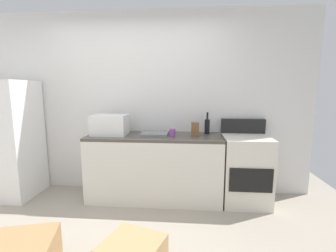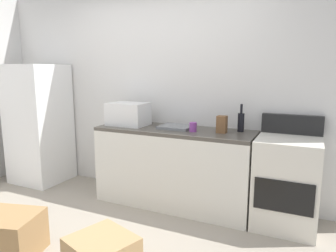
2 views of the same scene
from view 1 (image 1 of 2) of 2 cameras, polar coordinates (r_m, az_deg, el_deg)
wall_back at (r=3.59m, az=-7.29°, el=5.27°), size 5.00×0.10×2.60m
kitchen_counter at (r=3.37m, az=-3.17°, el=-9.71°), size 1.80×0.60×0.90m
refrigerator at (r=4.05m, az=-33.48°, el=-2.66°), size 0.68×0.66×1.63m
stove_oven at (r=3.43m, az=17.79°, el=-9.53°), size 0.60×0.61×1.10m
microwave at (r=3.35m, az=-13.55°, el=0.27°), size 0.46×0.34×0.27m
sink_basin at (r=3.29m, az=-3.13°, el=-1.77°), size 0.36×0.32×0.03m
wine_bottle at (r=3.36m, az=9.24°, el=-0.00°), size 0.07×0.07×0.30m
coffee_mug at (r=3.15m, az=1.05°, el=-1.59°), size 0.08×0.08×0.10m
knife_block at (r=3.21m, az=6.43°, el=-0.72°), size 0.10×0.10×0.18m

